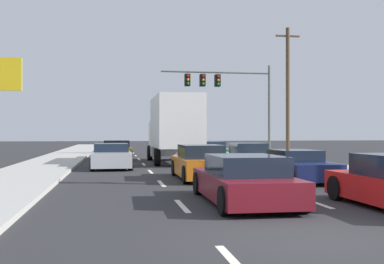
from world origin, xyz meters
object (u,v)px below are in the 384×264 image
box_truck (174,126)px  car_green (210,151)px  car_tan (247,156)px  car_navy (295,166)px  car_yellow (116,151)px  car_silver (111,157)px  car_orange (200,163)px  car_maroon (244,181)px  utility_pole_mid (288,91)px  traffic_signal_mast (221,87)px

box_truck → car_green: (3.10, 4.38, -1.62)m
car_tan → car_navy: size_ratio=0.90×
car_yellow → car_silver: car_yellow is taller
car_orange → car_maroon: (-0.02, -6.10, -0.04)m
box_truck → utility_pole_mid: (8.98, 5.17, 2.67)m
box_truck → car_tan: box_truck is taller
box_truck → utility_pole_mid: bearing=29.9°
car_yellow → car_orange: size_ratio=0.97×
car_maroon → traffic_signal_mast: traffic_signal_mast is taller
car_silver → car_navy: size_ratio=0.99×
car_yellow → car_green: 6.38m
car_silver → car_orange: bearing=-60.9°
car_orange → car_tan: (3.48, 5.55, -0.04)m
car_green → traffic_signal_mast: (1.87, 4.72, 4.91)m
box_truck → car_orange: box_truck is taller
box_truck → car_orange: 9.44m
car_tan → traffic_signal_mast: traffic_signal_mast is taller
car_green → car_orange: bearing=-103.4°
box_truck → car_maroon: box_truck is taller
car_silver → car_maroon: 12.68m
box_truck → car_maroon: (-0.19, -15.41, -1.60)m
box_truck → traffic_signal_mast: (4.96, 9.10, 3.29)m
car_yellow → car_navy: car_yellow is taller
car_navy → traffic_signal_mast: 20.09m
car_yellow → car_maroon: car_yellow is taller
box_truck → utility_pole_mid: 10.70m
car_silver → traffic_signal_mast: 15.74m
car_tan → traffic_signal_mast: bearing=82.7°
car_tan → car_navy: (-0.07, -6.54, -0.04)m
car_navy → utility_pole_mid: size_ratio=0.49×
box_truck → car_tan: size_ratio=1.91×
car_tan → car_maroon: bearing=-106.7°
car_maroon → car_tan: car_tan is taller
car_maroon → utility_pole_mid: size_ratio=0.49×
car_silver → box_truck: box_truck is taller
car_maroon → car_navy: 6.16m
car_orange → car_maroon: size_ratio=0.94×
car_yellow → car_silver: bearing=-92.1°
car_yellow → traffic_signal_mast: (8.25, 4.52, 4.86)m
car_silver → car_maroon: (3.38, -12.22, -0.01)m
utility_pole_mid → car_silver: bearing=-146.4°
car_green → car_tan: bearing=-88.5°
utility_pole_mid → car_tan: bearing=-122.4°
car_yellow → traffic_signal_mast: 10.59m
car_yellow → car_maroon: bearing=-81.2°
car_silver → car_maroon: size_ratio=0.99×
car_orange → traffic_signal_mast: (5.13, 18.41, 4.85)m
car_yellow → car_navy: 16.25m
box_truck → car_navy: box_truck is taller
car_silver → utility_pole_mid: (12.55, 8.35, 4.26)m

